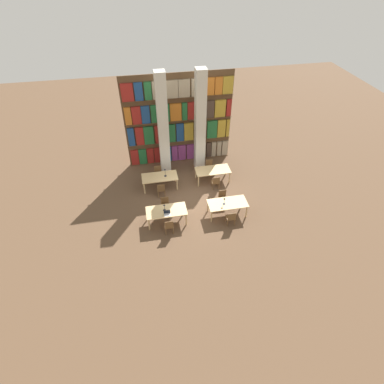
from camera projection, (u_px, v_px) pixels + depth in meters
ground_plane at (192, 200)px, 16.29m from camera, size 40.00×40.00×0.00m
bookshelf_bank at (179, 122)px, 17.52m from camera, size 6.28×0.35×5.50m
pillar_left at (163, 127)px, 16.34m from camera, size 0.57×0.57×6.00m
pillar_center at (200, 123)px, 16.63m from camera, size 0.57×0.57×6.00m
reading_table_0 at (166, 212)px, 14.62m from camera, size 1.98×0.94×0.76m
chair_0 at (169, 226)px, 14.20m from camera, size 0.42×0.40×0.88m
chair_1 at (165, 204)px, 15.32m from camera, size 0.42×0.40×0.88m
desk_lamp_0 at (164, 206)px, 14.41m from camera, size 0.14×0.14×0.40m
laptop at (167, 214)px, 14.34m from camera, size 0.32×0.22×0.21m
reading_table_1 at (227, 204)px, 15.03m from camera, size 1.98×0.94×0.76m
chair_2 at (231, 218)px, 14.60m from camera, size 0.42×0.40×0.88m
chair_3 at (223, 197)px, 15.73m from camera, size 0.42×0.40×0.88m
desk_lamp_1 at (224, 200)px, 14.76m from camera, size 0.14×0.14×0.40m
reading_table_2 at (160, 178)px, 16.67m from camera, size 1.98×0.94×0.76m
chair_4 at (161, 189)px, 16.24m from camera, size 0.42×0.40×0.88m
chair_5 at (158, 173)px, 17.37m from camera, size 0.42×0.40×0.88m
desk_lamp_2 at (165, 171)px, 16.44m from camera, size 0.14×0.14×0.50m
reading_table_3 at (213, 171)px, 17.15m from camera, size 1.98×0.94×0.76m
chair_6 at (216, 182)px, 16.72m from camera, size 0.42×0.40×0.88m
chair_7 at (209, 166)px, 17.85m from camera, size 0.42×0.40×0.88m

